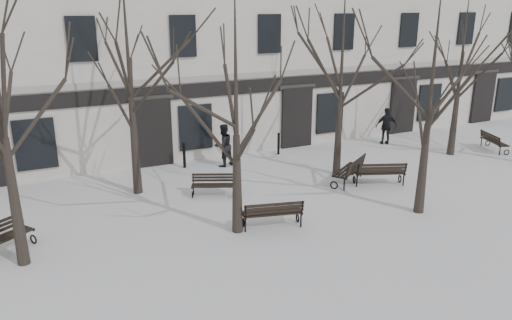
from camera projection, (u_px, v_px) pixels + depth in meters
ground at (324, 219)px, 16.14m from camera, size 100.00×100.00×0.00m
building at (191, 27)px, 25.66m from camera, size 40.40×10.20×11.40m
tree_1 at (236, 84)px, 13.95m from camera, size 5.07×5.07×7.24m
tree_2 at (432, 78)px, 15.40m from camera, size 5.01×5.01×7.16m
tree_4 at (128, 51)px, 16.92m from camera, size 5.75×5.75×8.21m
tree_5 at (342, 58)px, 19.08m from camera, size 5.24×5.24×7.49m
tree_6 at (462, 57)px, 21.81m from camera, size 4.99×4.99×7.13m
bench_1 at (273, 213)px, 15.38m from camera, size 1.95×1.09×0.94m
bench_2 at (380, 172)px, 19.03m from camera, size 2.01×1.33×0.96m
bench_3 at (214, 184)px, 18.03m from camera, size 1.66×1.17×0.80m
bench_4 at (350, 170)px, 19.28m from camera, size 2.02×1.70×1.00m
bench_5 at (493, 141)px, 23.62m from camera, size 1.13×1.77×0.85m
bollard_a at (184, 154)px, 21.09m from camera, size 0.14×0.14×1.11m
bollard_b at (278, 143)px, 23.00m from camera, size 0.13×0.13×1.03m
pedestrian_b at (224, 166)px, 21.49m from camera, size 1.06×0.93×1.84m
pedestrian_c at (385, 144)px, 24.85m from camera, size 1.16×0.82×1.82m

